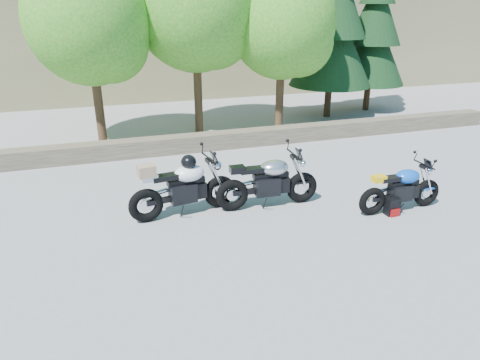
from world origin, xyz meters
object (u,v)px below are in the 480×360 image
Objects in this scene: silver_bike at (269,182)px; backpack at (392,207)px; white_bike at (183,186)px; blue_bike at (402,189)px.

silver_bike is 2.68m from backpack.
blue_bike is at bearing -23.44° from white_bike.
blue_bike reaches higher than backpack.
backpack is (-0.29, -0.14, -0.31)m from blue_bike.
white_bike is 4.46m from backpack.
white_bike is at bearing 163.77° from blue_bike.
white_bike is 6.19× the size of backpack.
silver_bike reaches higher than blue_bike.
blue_bike is 5.29× the size of backpack.
backpack is at bearing -24.67° from silver_bike.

